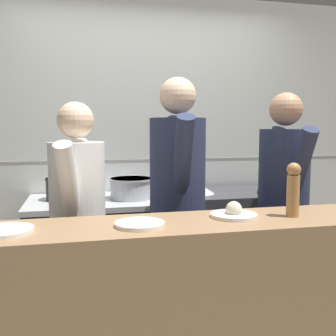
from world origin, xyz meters
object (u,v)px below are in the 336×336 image
object	(u,v)px
plated_dish_dessert	(234,213)
chef_line	(283,202)
pepper_mill	(293,188)
plated_dish_appetiser	(140,224)
plated_dish_main	(4,231)
oven_range	(94,254)
mixing_bowl_steel	(196,188)
chef_head_cook	(78,223)
stock_pot	(62,188)
sauce_pot	(131,188)
chef_sous	(177,200)

from	to	relation	value
plated_dish_dessert	chef_line	world-z (taller)	chef_line
plated_dish_dessert	pepper_mill	size ratio (longest dim) A/B	0.86
plated_dish_appetiser	plated_dish_dessert	xyz separation A→B (m)	(0.49, 0.07, 0.01)
plated_dish_main	chef_line	bearing A→B (deg)	20.94
oven_range	chef_line	xyz separation A→B (m)	(1.26, -0.69, 0.49)
mixing_bowl_steel	chef_line	size ratio (longest dim) A/B	0.18
pepper_mill	chef_head_cook	world-z (taller)	chef_head_cook
pepper_mill	stock_pot	bearing A→B (deg)	130.66
pepper_mill	chef_line	bearing A→B (deg)	64.25
sauce_pot	plated_dish_dessert	world-z (taller)	plated_dish_dessert
chef_sous	pepper_mill	bearing A→B (deg)	-50.32
pepper_mill	chef_head_cook	bearing A→B (deg)	152.21
stock_pot	plated_dish_appetiser	size ratio (longest dim) A/B	1.14
mixing_bowl_steel	chef_head_cook	size ratio (longest dim) A/B	0.19
oven_range	sauce_pot	size ratio (longest dim) A/B	2.85
mixing_bowl_steel	oven_range	bearing A→B (deg)	178.74
plated_dish_dessert	chef_line	xyz separation A→B (m)	(0.60, 0.58, -0.08)
sauce_pot	chef_head_cook	distance (m)	0.85
stock_pot	plated_dish_main	xyz separation A→B (m)	(-0.19, -1.38, 0.03)
plated_dish_dessert	sauce_pot	bearing A→B (deg)	105.89
plated_dish_main	pepper_mill	size ratio (longest dim) A/B	0.89
chef_sous	mixing_bowl_steel	bearing A→B (deg)	69.74
sauce_pot	mixing_bowl_steel	bearing A→B (deg)	1.34
oven_range	sauce_pot	xyz separation A→B (m)	(0.30, -0.03, 0.53)
oven_range	stock_pot	world-z (taller)	stock_pot
oven_range	mixing_bowl_steel	bearing A→B (deg)	-1.26
mixing_bowl_steel	plated_dish_appetiser	distance (m)	1.49
sauce_pot	mixing_bowl_steel	world-z (taller)	sauce_pot
plated_dish_appetiser	chef_sous	world-z (taller)	chef_sous
plated_dish_main	chef_line	xyz separation A→B (m)	(1.68, 0.64, -0.07)
pepper_mill	plated_dish_appetiser	bearing A→B (deg)	-178.81
sauce_pot	mixing_bowl_steel	distance (m)	0.54
plated_dish_main	chef_sous	xyz separation A→B (m)	(0.94, 0.66, -0.02)
stock_pot	mixing_bowl_steel	xyz separation A→B (m)	(1.07, -0.07, -0.02)
stock_pot	oven_range	bearing A→B (deg)	-11.81
plated_dish_main	chef_sous	size ratio (longest dim) A/B	0.14
plated_dish_appetiser	pepper_mill	bearing A→B (deg)	1.19
sauce_pot	chef_head_cook	xyz separation A→B (m)	(-0.42, -0.74, -0.08)
stock_pot	pepper_mill	xyz separation A→B (m)	(1.18, -1.37, 0.17)
chef_head_cook	mixing_bowl_steel	bearing A→B (deg)	50.56
chef_head_cook	stock_pot	bearing A→B (deg)	110.67
chef_head_cook	chef_sous	bearing A→B (deg)	21.31
mixing_bowl_steel	pepper_mill	xyz separation A→B (m)	(0.11, -1.31, 0.19)
sauce_pot	mixing_bowl_steel	xyz separation A→B (m)	(0.54, 0.01, -0.02)
plated_dish_appetiser	pepper_mill	size ratio (longest dim) A/B	0.84
plated_dish_appetiser	chef_sous	size ratio (longest dim) A/B	0.13
plated_dish_main	plated_dish_dessert	bearing A→B (deg)	3.08
pepper_mill	chef_line	size ratio (longest dim) A/B	0.16
plated_dish_appetiser	chef_sous	xyz separation A→B (m)	(0.35, 0.67, -0.02)
chef_head_cook	oven_range	bearing A→B (deg)	94.20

